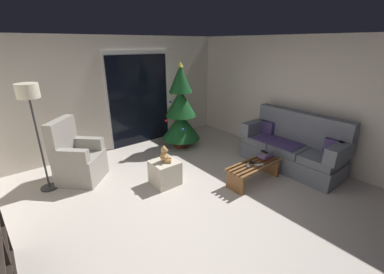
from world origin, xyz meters
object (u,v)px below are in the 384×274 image
Objects in this scene: couch at (292,148)px; cell_phone at (265,152)px; remote_white at (259,165)px; teddy_bear_honey at (165,155)px; floor_lamp at (30,102)px; remote_graphite at (248,166)px; armchair at (77,159)px; ottoman at (165,173)px; remote_black at (254,163)px; coffee_table at (254,170)px; book_stack at (265,155)px; christmas_tree at (181,111)px.

cell_phone is (-0.79, 0.09, 0.10)m from couch.
remote_white is 0.55× the size of teddy_bear_honey.
cell_phone is 0.50× the size of teddy_bear_honey.
cell_phone is at bearing 173.45° from couch.
remote_graphite is at bearing -36.93° from floor_lamp.
armchair reaches higher than ottoman.
floor_lamp is at bearing 159.25° from cell_phone.
armchair reaches higher than cell_phone.
floor_lamp is at bearing -41.67° from remote_black.
cell_phone reaches higher than coffee_table.
coffee_table is at bearing -36.51° from teddy_bear_honey.
armchair is at bearing -2.83° from floor_lamp.
coffee_table is at bearing -179.06° from book_stack.
book_stack is 1.83m from ottoman.
coffee_table is at bearing 176.09° from couch.
teddy_bear_honey is at bearing -135.58° from christmas_tree.
floor_lamp is at bearing 145.77° from ottoman.
armchair is 1.58m from ottoman.
coffee_table is 7.64× the size of cell_phone.
remote_graphite is at bearing -1.78° from remote_black.
coffee_table is 3.78m from floor_lamp.
remote_black is 2.17m from christmas_tree.
floor_lamp reaches higher than remote_graphite.
ottoman reaches higher than remote_graphite.
remote_white is (-0.00, -0.09, 0.13)m from coffee_table.
teddy_bear_honey is (1.65, -1.12, -0.96)m from floor_lamp.
armchair is at bearing 136.01° from ottoman.
cell_phone is 3.92m from floor_lamp.
remote_white is at bearing -41.52° from armchair.
remote_white is at bearing -39.15° from ottoman.
book_stack is at bearing -32.59° from floor_lamp.
remote_black is at bearing 127.75° from coffee_table.
floor_lamp is 4.05× the size of ottoman.
ottoman is at bearing 161.10° from cell_phone.
couch reaches higher than remote_black.
christmas_tree is at bearing -96.07° from remote_black.
couch is 6.81× the size of teddy_bear_honey.
cell_phone reaches higher than remote_white.
remote_white is 0.35× the size of ottoman.
teddy_bear_honey is at bearing -36.51° from ottoman.
cell_phone reaches higher than remote_black.
remote_black is 0.32m from cell_phone.
book_stack is 0.67× the size of ottoman.
christmas_tree is at bearing 110.24° from cell_phone.
christmas_tree is at bearing 44.07° from ottoman.
remote_black is (-0.01, 0.02, 0.13)m from coffee_table.
remote_white is 0.32m from book_stack.
remote_graphite is at bearing -40.70° from teddy_bear_honey.
couch is at bearing -5.77° from book_stack.
coffee_table is 3.74× the size of book_stack.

